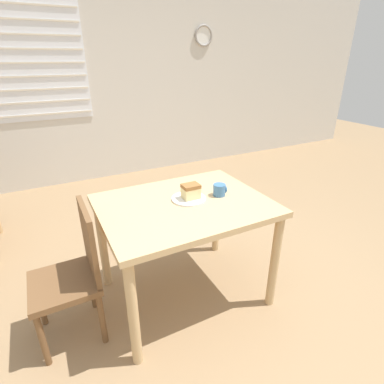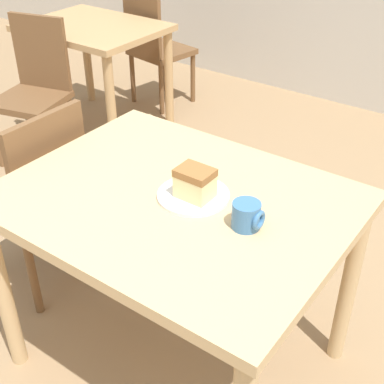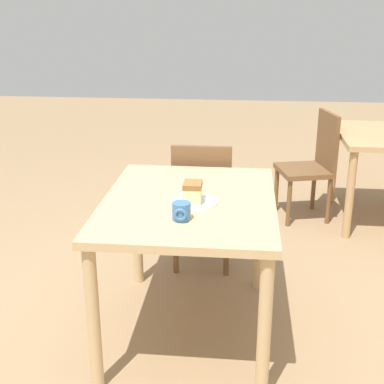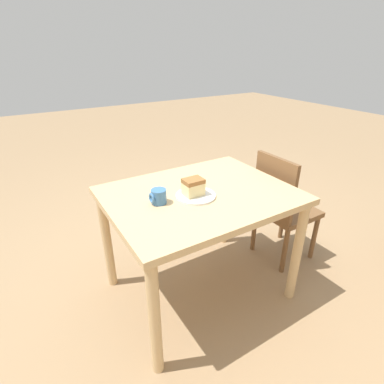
% 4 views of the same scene
% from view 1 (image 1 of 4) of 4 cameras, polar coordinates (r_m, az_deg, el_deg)
% --- Properties ---
extents(ground_plane, '(14.00, 14.00, 0.00)m').
position_cam_1_polar(ground_plane, '(2.21, 1.05, -23.43)').
color(ground_plane, '#997A56').
extents(wall_back, '(10.00, 0.09, 2.80)m').
position_cam_1_polar(wall_back, '(4.39, -19.33, 20.10)').
color(wall_back, beige).
rests_on(wall_back, ground_plane).
extents(dining_table_near, '(1.09, 0.85, 0.76)m').
position_cam_1_polar(dining_table_near, '(2.01, -1.47, -4.68)').
color(dining_table_near, tan).
rests_on(dining_table_near, ground_plane).
extents(chair_near_window, '(0.39, 0.39, 0.87)m').
position_cam_1_polar(chair_near_window, '(1.98, -21.52, -13.96)').
color(chair_near_window, brown).
rests_on(chair_near_window, ground_plane).
extents(plate, '(0.23, 0.23, 0.01)m').
position_cam_1_polar(plate, '(2.01, -0.63, -1.26)').
color(plate, white).
rests_on(plate, dining_table_near).
extents(cake_slice, '(0.11, 0.09, 0.10)m').
position_cam_1_polar(cake_slice, '(1.98, -0.22, 0.15)').
color(cake_slice, beige).
rests_on(cake_slice, plate).
extents(coffee_mug, '(0.09, 0.08, 0.08)m').
position_cam_1_polar(coffee_mug, '(2.06, 5.30, 0.42)').
color(coffee_mug, teal).
rests_on(coffee_mug, dining_table_near).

